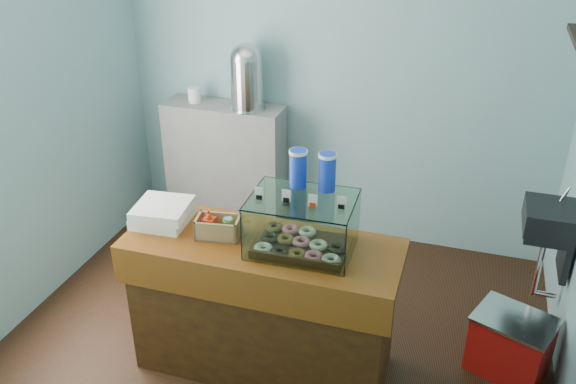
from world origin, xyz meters
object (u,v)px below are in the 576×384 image
(display_case, at_px, (303,219))
(counter, at_px, (263,305))
(red_cooler, at_px, (510,344))
(coffee_urn, at_px, (247,75))

(display_case, bearing_deg, counter, -170.34)
(display_case, xyz_separation_m, red_cooler, (1.23, 0.36, -0.87))
(counter, relative_size, red_cooler, 2.89)
(counter, bearing_deg, coffee_urn, 113.47)
(coffee_urn, bearing_deg, display_case, -59.05)
(coffee_urn, height_order, red_cooler, coffee_urn)
(counter, height_order, coffee_urn, coffee_urn)
(coffee_urn, bearing_deg, counter, -66.53)
(display_case, distance_m, red_cooler, 1.55)
(display_case, height_order, red_cooler, display_case)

